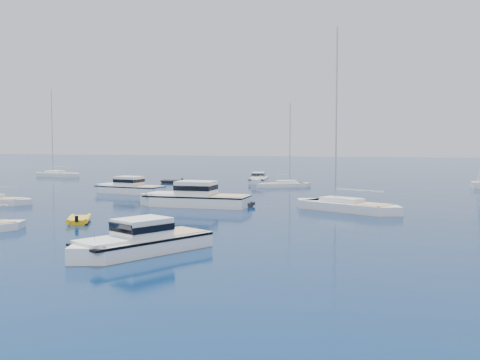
# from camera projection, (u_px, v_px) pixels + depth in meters

# --- Properties ---
(ground) EXTENTS (400.00, 400.00, 0.00)m
(ground) POSITION_uv_depth(u_px,v_px,m) (177.00, 241.00, 35.55)
(ground) COLOR #072348
(ground) RESTS_ON ground
(motor_cruiser_near) EXTENTS (6.82, 9.92, 2.52)m
(motor_cruiser_near) POSITION_uv_depth(u_px,v_px,m) (140.00, 253.00, 31.65)
(motor_cruiser_near) COLOR white
(motor_cruiser_near) RESTS_ON ground
(motor_cruiser_centre) EXTENTS (12.11, 4.08, 3.15)m
(motor_cruiser_centre) POSITION_uv_depth(u_px,v_px,m) (194.00, 206.00, 54.57)
(motor_cruiser_centre) COLOR white
(motor_cruiser_centre) RESTS_ON ground
(motor_cruiser_far_l) EXTENTS (10.41, 4.39, 2.65)m
(motor_cruiser_far_l) POSITION_uv_depth(u_px,v_px,m) (128.00, 193.00, 68.33)
(motor_cruiser_far_l) COLOR white
(motor_cruiser_far_l) RESTS_ON ground
(motor_cruiser_horizon) EXTENTS (3.69, 8.19, 2.07)m
(motor_cruiser_horizon) POSITION_uv_depth(u_px,v_px,m) (258.00, 183.00, 85.41)
(motor_cruiser_horizon) COLOR white
(motor_cruiser_horizon) RESTS_ON ground
(sailboat_mid_r) EXTENTS (11.96, 7.90, 17.35)m
(sailboat_mid_r) POSITION_uv_depth(u_px,v_px,m) (346.00, 211.00, 50.88)
(sailboat_mid_r) COLOR silver
(sailboat_mid_r) RESTS_ON ground
(sailboat_centre) EXTENTS (8.10, 6.08, 12.04)m
(sailboat_centre) POSITION_uv_depth(u_px,v_px,m) (284.00, 187.00, 77.44)
(sailboat_centre) COLOR silver
(sailboat_centre) RESTS_ON ground
(sailboat_far_l) EXTENTS (11.33, 4.84, 16.15)m
(sailboat_far_l) POSITION_uv_depth(u_px,v_px,m) (58.00, 177.00, 99.87)
(sailboat_far_l) COLOR silver
(sailboat_far_l) RESTS_ON ground
(tender_yellow) EXTENTS (3.46, 4.11, 0.95)m
(tender_yellow) POSITION_uv_depth(u_px,v_px,m) (79.00, 222.00, 43.72)
(tender_yellow) COLOR #F2B30E
(tender_yellow) RESTS_ON ground
(tender_grey_near) EXTENTS (3.59, 2.55, 0.95)m
(tender_grey_near) POSITION_uv_depth(u_px,v_px,m) (238.00, 206.00, 54.62)
(tender_grey_near) COLOR black
(tender_grey_near) RESTS_ON ground
(tender_grey_far) EXTENTS (3.60, 2.44, 0.95)m
(tender_grey_far) POSITION_uv_depth(u_px,v_px,m) (172.00, 183.00, 85.50)
(tender_grey_far) COLOR black
(tender_grey_far) RESTS_ON ground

